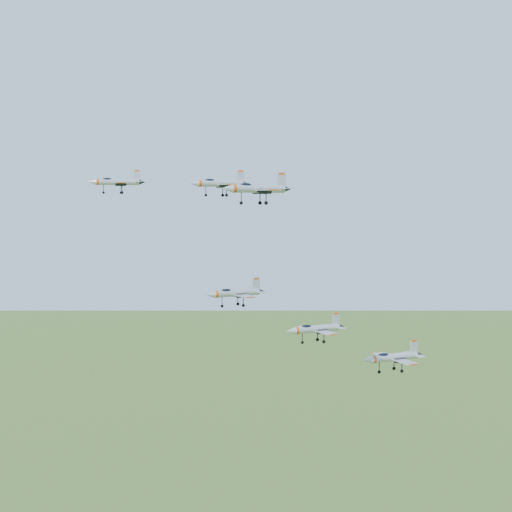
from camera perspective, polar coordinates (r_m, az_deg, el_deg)
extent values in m
cylinder|color=#A5A9B2|center=(135.95, -11.01, 5.83)|extent=(7.97, 1.94, 1.14)
cone|color=#A5A9B2|center=(135.59, -13.01, 5.80)|extent=(1.69, 1.30, 1.14)
cone|color=black|center=(136.44, -9.09, 5.85)|extent=(1.32, 1.09, 0.97)
ellipsoid|color=black|center=(135.80, -11.82, 6.00)|extent=(2.00, 1.01, 0.72)
cube|color=#A5A9B2|center=(133.51, -10.83, 5.77)|extent=(2.40, 4.05, 0.12)
cube|color=#A5A9B2|center=(138.40, -11.03, 5.71)|extent=(2.40, 4.05, 0.12)
cube|color=#A5A9B2|center=(136.36, -9.50, 6.34)|extent=(1.32, 0.24, 1.84)
cube|color=#C1430D|center=(136.40, -9.51, 6.75)|extent=(0.97, 0.22, 0.31)
cylinder|color=#A5A9B2|center=(127.09, -2.85, 5.81)|extent=(8.39, 2.87, 1.20)
cone|color=#A5A9B2|center=(125.54, -5.01, 5.82)|extent=(1.87, 1.51, 1.20)
cone|color=black|center=(128.76, -0.82, 5.80)|extent=(1.47, 1.26, 1.02)
ellipsoid|color=black|center=(126.45, -3.72, 6.02)|extent=(2.17, 1.26, 0.76)
cube|color=#A5A9B2|center=(124.71, -2.37, 5.74)|extent=(2.91, 4.41, 0.13)
cube|color=#A5A9B2|center=(129.59, -3.15, 5.68)|extent=(2.91, 4.41, 0.13)
cube|color=#A5A9B2|center=(128.43, -1.24, 6.36)|extent=(1.38, 0.39, 1.94)
cube|color=#C1430D|center=(128.47, -1.24, 6.81)|extent=(1.02, 0.33, 0.32)
cylinder|color=#A5A9B2|center=(112.86, 0.20, 5.40)|extent=(9.02, 3.59, 1.30)
cone|color=#A5A9B2|center=(110.63, -2.33, 5.42)|extent=(2.07, 1.72, 1.30)
cone|color=black|center=(115.20, 2.54, 5.38)|extent=(1.64, 1.43, 1.10)
ellipsoid|color=black|center=(111.94, -0.82, 5.66)|extent=(2.37, 1.47, 0.82)
cube|color=#A5A9B2|center=(110.43, 0.92, 5.30)|extent=(3.36, 4.84, 0.14)
cube|color=#A5A9B2|center=(115.47, -0.31, 5.25)|extent=(3.36, 4.84, 0.14)
cube|color=#A5A9B2|center=(114.72, 2.05, 6.06)|extent=(1.48, 0.51, 2.10)
cube|color=#C1430D|center=(114.76, 2.06, 6.61)|extent=(1.10, 0.42, 0.35)
cylinder|color=#A5A9B2|center=(132.36, -1.56, -2.97)|extent=(9.03, 4.09, 1.31)
cone|color=#A5A9B2|center=(130.00, -3.70, -3.11)|extent=(2.14, 1.81, 1.31)
cone|color=black|center=(134.81, 0.43, -2.83)|extent=(1.69, 1.50, 1.11)
ellipsoid|color=black|center=(131.32, -2.42, -2.81)|extent=(2.40, 1.59, 0.83)
cube|color=#A5A9B2|center=(130.00, -0.91, -3.21)|extent=(3.59, 4.94, 0.14)
cube|color=#A5A9B2|center=(134.99, -2.03, -2.94)|extent=(3.59, 4.94, 0.14)
cube|color=#A5A9B2|center=(134.12, 0.02, -2.29)|extent=(1.48, 0.59, 2.12)
cube|color=#C1430D|center=(134.00, 0.02, -1.81)|extent=(1.10, 0.48, 0.35)
cylinder|color=#A5A9B2|center=(118.12, 4.89, -5.81)|extent=(8.25, 3.41, 1.19)
cone|color=#A5A9B2|center=(115.68, 2.79, -6.02)|extent=(1.91, 1.60, 1.19)
cone|color=black|center=(120.63, 6.84, -5.62)|extent=(1.51, 1.33, 1.01)
ellipsoid|color=black|center=(117.03, 4.05, -5.68)|extent=(2.17, 1.38, 0.76)
cube|color=#A5A9B2|center=(116.11, 5.63, -6.11)|extent=(3.13, 4.45, 0.13)
cube|color=#A5A9B2|center=(120.42, 4.33, -5.73)|extent=(3.13, 4.45, 0.13)
cube|color=#A5A9B2|center=(119.88, 6.44, -5.08)|extent=(1.35, 0.48, 1.92)
cube|color=#C1430D|center=(119.72, 6.44, -4.60)|extent=(1.00, 0.40, 0.32)
cylinder|color=#A5A9B2|center=(133.85, 10.99, -7.94)|extent=(9.80, 3.83, 1.41)
cone|color=#A5A9B2|center=(130.56, 8.89, -8.23)|extent=(2.24, 1.86, 1.41)
cone|color=black|center=(137.18, 12.92, -7.67)|extent=(1.77, 1.54, 1.20)
ellipsoid|color=black|center=(132.38, 10.15, -7.83)|extent=(2.56, 1.58, 0.89)
cube|color=#A5A9B2|center=(131.65, 11.85, -8.28)|extent=(3.62, 5.25, 0.15)
cube|color=#A5A9B2|center=(136.44, 10.31, -7.82)|extent=(3.62, 5.25, 0.15)
cube|color=#A5A9B2|center=(136.17, 12.53, -7.13)|extent=(1.61, 0.54, 2.28)
cube|color=#C1430D|center=(135.94, 12.53, -6.64)|extent=(1.19, 0.45, 0.38)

